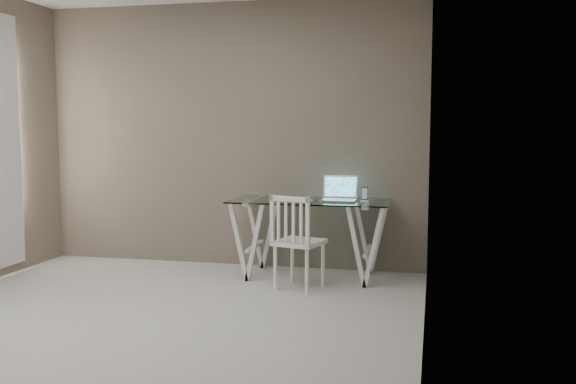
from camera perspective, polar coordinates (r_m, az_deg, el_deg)
name	(u,v)px	position (r m, az deg, el deg)	size (l,w,h in m)	color
room	(123,87)	(4.62, -14.47, 9.05)	(4.50, 4.52, 2.71)	#B5B3AD
desk	(310,238)	(6.14, 1.99, -4.09)	(1.50, 0.70, 0.75)	silver
chair	(296,238)	(5.65, 0.69, -4.08)	(0.48, 0.48, 0.85)	white
laptop	(339,195)	(6.07, 4.57, -0.23)	(0.33, 0.29, 0.23)	silver
keyboard	(286,200)	(6.08, -0.20, -0.69)	(0.26, 0.11, 0.01)	silver
mouse	(307,201)	(5.88, 1.70, -0.76)	(0.12, 0.07, 0.04)	white
phone_dock	(364,197)	(6.02, 6.81, -0.49)	(0.07, 0.07, 0.13)	white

